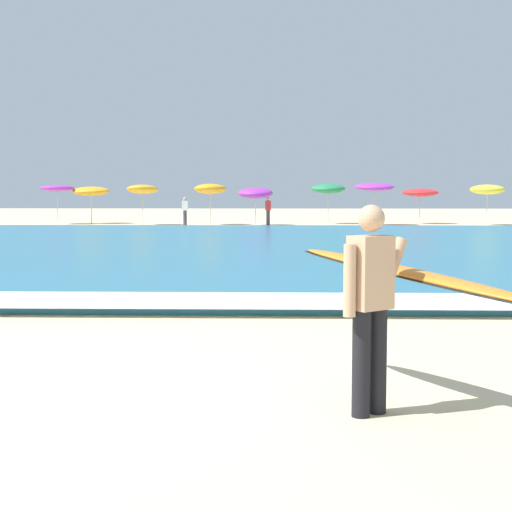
# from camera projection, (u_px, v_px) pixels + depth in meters

# --- Properties ---
(ground_plane) EXTENTS (160.00, 160.00, 0.00)m
(ground_plane) POSITION_uv_depth(u_px,v_px,m) (46.00, 391.00, 6.90)
(ground_plane) COLOR beige
(sea) EXTENTS (120.00, 28.00, 0.14)m
(sea) POSITION_uv_depth(u_px,v_px,m) (213.00, 245.00, 25.13)
(sea) COLOR teal
(sea) RESTS_ON ground
(surf_foam) EXTENTS (120.00, 1.80, 0.01)m
(surf_foam) POSITION_uv_depth(u_px,v_px,m) (142.00, 300.00, 11.78)
(surf_foam) COLOR white
(surf_foam) RESTS_ON sea
(surfer_with_board) EXTENTS (2.02, 2.52, 1.73)m
(surfer_with_board) POSITION_uv_depth(u_px,v_px,m) (394.00, 287.00, 6.25)
(surfer_with_board) COLOR black
(surfer_with_board) RESTS_ON ground
(beach_umbrella_0) EXTENTS (1.97, 1.97, 2.28)m
(beach_umbrella_0) POSITION_uv_depth(u_px,v_px,m) (57.00, 188.00, 43.60)
(beach_umbrella_0) COLOR beige
(beach_umbrella_0) RESTS_ON ground
(beach_umbrella_1) EXTENTS (2.20, 2.22, 2.24)m
(beach_umbrella_1) POSITION_uv_depth(u_px,v_px,m) (91.00, 191.00, 44.24)
(beach_umbrella_1) COLOR beige
(beach_umbrella_1) RESTS_ON ground
(beach_umbrella_2) EXTENTS (1.77, 1.81, 2.35)m
(beach_umbrella_2) POSITION_uv_depth(u_px,v_px,m) (142.00, 189.00, 42.41)
(beach_umbrella_2) COLOR beige
(beach_umbrella_2) RESTS_ON ground
(beach_umbrella_3) EXTENTS (1.83, 1.85, 2.37)m
(beach_umbrella_3) POSITION_uv_depth(u_px,v_px,m) (210.00, 189.00, 42.66)
(beach_umbrella_3) COLOR beige
(beach_umbrella_3) RESTS_ON ground
(beach_umbrella_4) EXTENTS (1.93, 1.98, 2.19)m
(beach_umbrella_4) POSITION_uv_depth(u_px,v_px,m) (256.00, 193.00, 41.90)
(beach_umbrella_4) COLOR beige
(beach_umbrella_4) RESTS_ON ground
(beach_umbrella_5) EXTENTS (2.00, 2.03, 2.40)m
(beach_umbrella_5) POSITION_uv_depth(u_px,v_px,m) (328.00, 189.00, 44.05)
(beach_umbrella_5) COLOR beige
(beach_umbrella_5) RESTS_ON ground
(beach_umbrella_6) EXTENTS (2.24, 2.27, 2.44)m
(beach_umbrella_6) POSITION_uv_depth(u_px,v_px,m) (374.00, 187.00, 42.08)
(beach_umbrella_6) COLOR beige
(beach_umbrella_6) RESTS_ON ground
(beach_umbrella_7) EXTENTS (2.13, 2.14, 2.10)m
(beach_umbrella_7) POSITION_uv_depth(u_px,v_px,m) (420.00, 193.00, 44.02)
(beach_umbrella_7) COLOR beige
(beach_umbrella_7) RESTS_ON ground
(beach_umbrella_8) EXTENTS (1.91, 1.91, 2.29)m
(beach_umbrella_8) POSITION_uv_depth(u_px,v_px,m) (487.00, 190.00, 42.15)
(beach_umbrella_8) COLOR beige
(beach_umbrella_8) RESTS_ON ground
(beachgoer_near_row_left) EXTENTS (0.32, 0.20, 1.58)m
(beachgoer_near_row_left) POSITION_uv_depth(u_px,v_px,m) (185.00, 210.00, 41.69)
(beachgoer_near_row_left) COLOR #383842
(beachgoer_near_row_left) RESTS_ON ground
(beachgoer_near_row_mid) EXTENTS (0.32, 0.20, 1.58)m
(beachgoer_near_row_mid) POSITION_uv_depth(u_px,v_px,m) (268.00, 210.00, 41.99)
(beachgoer_near_row_mid) COLOR #383842
(beachgoer_near_row_mid) RESTS_ON ground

